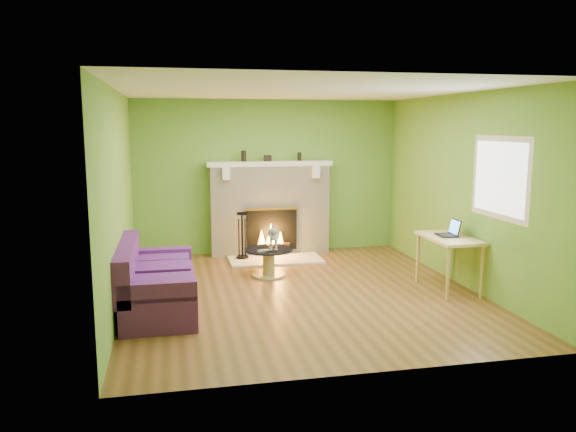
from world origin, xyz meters
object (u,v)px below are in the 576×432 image
Objects in this scene: sofa at (154,284)px; coffee_table at (269,260)px; desk at (449,243)px; cat at (273,236)px.

sofa is 2.01m from coffee_table.
desk is at bearing -28.10° from coffee_table.
sofa is at bearing -179.44° from desk.
cat is (0.08, 0.05, 0.35)m from coffee_table.
desk is (3.81, 0.04, 0.32)m from sofa.
coffee_table is at bearing -138.42° from cat.
sofa is 3.82m from desk.
sofa reaches higher than coffee_table.
desk reaches higher than coffee_table.
coffee_table is 1.25× the size of cat.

